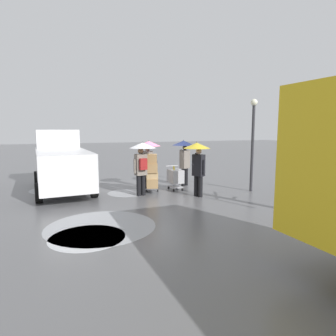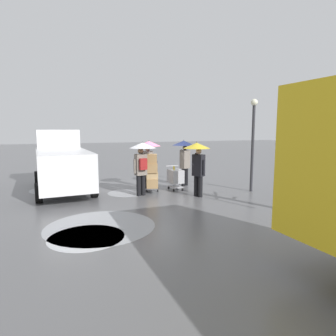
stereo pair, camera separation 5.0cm
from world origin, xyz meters
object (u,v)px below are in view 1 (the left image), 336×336
(cargo_van_parked_right, at_px, (62,163))
(pedestrian_black_side, at_px, (148,153))
(pedestrian_far_side, at_px, (184,152))
(pedestrian_pink_side, at_px, (198,156))
(street_lamp, at_px, (253,135))
(shopping_cart_vendor, at_px, (175,177))
(hand_dolly_boxes, at_px, (152,172))
(pedestrian_white_side, at_px, (142,156))

(cargo_van_parked_right, height_order, pedestrian_black_side, cargo_van_parked_right)
(pedestrian_far_side, bearing_deg, pedestrian_pink_side, 78.52)
(cargo_van_parked_right, xyz_separation_m, street_lamp, (-7.46, 3.13, 1.19))
(pedestrian_pink_side, height_order, pedestrian_black_side, same)
(shopping_cart_vendor, height_order, street_lamp, street_lamp)
(shopping_cart_vendor, xyz_separation_m, pedestrian_pink_side, (-0.29, 1.48, 1.02))
(shopping_cart_vendor, bearing_deg, pedestrian_far_side, -136.66)
(hand_dolly_boxes, height_order, pedestrian_far_side, pedestrian_far_side)
(pedestrian_pink_side, relative_size, street_lamp, 0.56)
(pedestrian_black_side, distance_m, pedestrian_white_side, 1.48)
(cargo_van_parked_right, xyz_separation_m, pedestrian_far_side, (-5.31, 0.97, 0.41))
(shopping_cart_vendor, height_order, hand_dolly_boxes, hand_dolly_boxes)
(pedestrian_black_side, relative_size, pedestrian_white_side, 1.00)
(pedestrian_white_side, xyz_separation_m, street_lamp, (-4.54, 0.97, 0.80))
(hand_dolly_boxes, bearing_deg, pedestrian_black_side, -100.17)
(cargo_van_parked_right, distance_m, shopping_cart_vendor, 4.91)
(pedestrian_black_side, distance_m, street_lamp, 4.54)
(cargo_van_parked_right, distance_m, pedestrian_white_side, 3.66)
(pedestrian_pink_side, bearing_deg, pedestrian_white_side, -26.71)
(pedestrian_white_side, bearing_deg, pedestrian_pink_side, 153.29)
(pedestrian_pink_side, distance_m, pedestrian_black_side, 2.61)
(cargo_van_parked_right, bearing_deg, pedestrian_pink_side, 147.16)
(shopping_cart_vendor, relative_size, pedestrian_pink_side, 0.49)
(street_lamp, bearing_deg, pedestrian_pink_side, 0.27)
(pedestrian_black_side, bearing_deg, pedestrian_far_side, 176.10)
(cargo_van_parked_right, height_order, pedestrian_white_side, cargo_van_parked_right)
(pedestrian_black_side, bearing_deg, hand_dolly_boxes, 79.83)
(pedestrian_black_side, distance_m, pedestrian_far_side, 1.70)
(cargo_van_parked_right, distance_m, pedestrian_black_side, 3.73)
(shopping_cart_vendor, relative_size, pedestrian_far_side, 0.49)
(pedestrian_pink_side, xyz_separation_m, pedestrian_white_side, (1.95, -0.98, -0.01))
(pedestrian_pink_side, xyz_separation_m, pedestrian_black_side, (1.26, -2.29, 0.00))
(cargo_van_parked_right, xyz_separation_m, pedestrian_white_side, (-2.92, 2.16, 0.39))
(hand_dolly_boxes, bearing_deg, shopping_cart_vendor, -168.00)
(pedestrian_white_side, bearing_deg, cargo_van_parked_right, -36.52)
(pedestrian_far_side, height_order, street_lamp, street_lamp)
(cargo_van_parked_right, xyz_separation_m, hand_dolly_boxes, (-3.42, 1.91, -0.31))
(cargo_van_parked_right, relative_size, hand_dolly_boxes, 3.37)
(pedestrian_far_side, bearing_deg, pedestrian_black_side, -3.90)
(pedestrian_pink_side, relative_size, pedestrian_far_side, 1.00)
(pedestrian_far_side, bearing_deg, shopping_cart_vendor, 43.34)
(shopping_cart_vendor, relative_size, pedestrian_black_side, 0.49)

